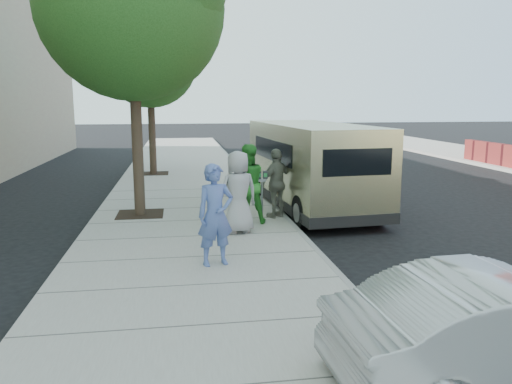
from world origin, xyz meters
TOP-DOWN VIEW (x-y plane):
  - ground at (0.00, 0.00)m, footprint 120.00×120.00m
  - sidewalk at (-1.00, 0.00)m, footprint 5.00×60.00m
  - curb_face at (1.44, 0.00)m, footprint 0.12×60.00m
  - tree_far at (-2.25, 10.00)m, footprint 3.92×3.80m
  - parking_meter at (0.73, 1.06)m, footprint 0.26×0.09m
  - van at (2.47, 3.05)m, footprint 2.72×6.77m
  - sedan at (2.23, -6.24)m, footprint 4.05×1.59m
  - person_officer at (-0.63, -2.01)m, footprint 0.76×0.60m
  - person_green_shirt at (0.36, 1.01)m, footprint 1.00×0.81m
  - person_gray_shirt at (0.04, 0.15)m, footprint 1.04×0.82m
  - person_striped_polo at (1.20, 1.53)m, footprint 1.11×0.91m

SIDE VIEW (x-z plane):
  - ground at x=0.00m, z-range 0.00..0.00m
  - sidewalk at x=-1.00m, z-range 0.00..0.15m
  - curb_face at x=1.44m, z-range -0.01..0.15m
  - sedan at x=2.23m, z-range 0.00..1.31m
  - person_striped_polo at x=1.20m, z-range 0.15..1.91m
  - parking_meter at x=0.73m, z-range 0.44..1.71m
  - person_officer at x=-0.63m, z-range 0.15..2.00m
  - person_gray_shirt at x=0.04m, z-range 0.15..2.01m
  - person_green_shirt at x=0.36m, z-range 0.15..2.08m
  - van at x=2.47m, z-range 0.07..2.53m
  - tree_far at x=-2.25m, z-range 1.64..8.13m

